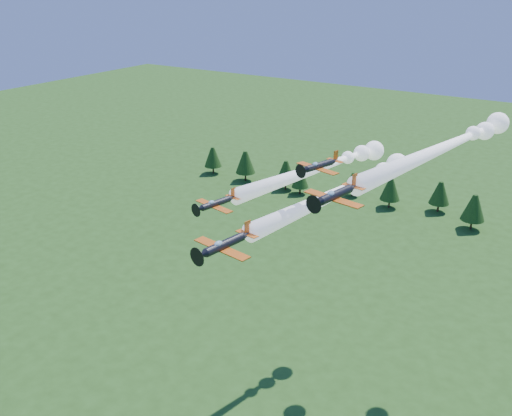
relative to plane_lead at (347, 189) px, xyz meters
The scene contains 5 objects.
plane_lead is the anchor object (origin of this frame).
plane_left 12.31m from the plane_lead, 131.42° to the left, with size 14.39×43.98×3.70m.
plane_right 16.61m from the plane_lead, 37.34° to the left, with size 14.84×51.62×3.70m.
plane_slot 11.15m from the plane_lead, 92.71° to the right, with size 6.95×7.71×2.44m.
treeline 95.64m from the plane_lead, 94.29° to the left, with size 175.85×15.86×11.71m.
Camera 1 is at (36.09, -59.20, 70.61)m, focal length 40.00 mm.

